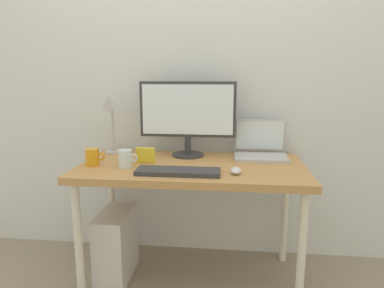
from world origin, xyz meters
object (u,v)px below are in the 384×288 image
object	(u,v)px
mouse	(236,171)
photo_frame	(146,155)
desk_lamp	(110,110)
keyboard	(178,172)
monitor	(188,114)
computer_tower	(116,245)
desk	(192,176)
coffee_mug	(93,157)
glass_cup	(125,159)
laptop	(260,148)

from	to	relation	value
mouse	photo_frame	xyz separation A→B (m)	(-0.52, 0.17, 0.03)
desk_lamp	keyboard	bearing A→B (deg)	-39.72
monitor	computer_tower	world-z (taller)	monitor
desk	computer_tower	bearing A→B (deg)	-176.66
desk	computer_tower	size ratio (longest dim) A/B	3.07
keyboard	computer_tower	world-z (taller)	keyboard
desk	monitor	bearing A→B (deg)	103.41
monitor	coffee_mug	size ratio (longest dim) A/B	5.32
desk_lamp	glass_cup	world-z (taller)	desk_lamp
glass_cup	computer_tower	bearing A→B (deg)	144.02
monitor	glass_cup	world-z (taller)	monitor
mouse	desk	bearing A→B (deg)	145.86
mouse	photo_frame	bearing A→B (deg)	161.86
laptop	keyboard	size ratio (longest dim) A/B	0.73
coffee_mug	glass_cup	world-z (taller)	glass_cup
laptop	keyboard	world-z (taller)	laptop
photo_frame	laptop	bearing A→B (deg)	18.11
photo_frame	computer_tower	size ratio (longest dim) A/B	0.26
photo_frame	computer_tower	distance (m)	0.60
keyboard	mouse	world-z (taller)	mouse
laptop	keyboard	xyz separation A→B (m)	(-0.46, -0.43, -0.05)
computer_tower	photo_frame	bearing A→B (deg)	8.76
keyboard	desk	bearing A→B (deg)	75.55
mouse	desk_lamp	bearing A→B (deg)	154.57
monitor	keyboard	bearing A→B (deg)	-90.29
desk	desk_lamp	xyz separation A→B (m)	(-0.55, 0.21, 0.35)
keyboard	photo_frame	distance (m)	0.30
desk	keyboard	world-z (taller)	keyboard
monitor	coffee_mug	distance (m)	0.63
laptop	coffee_mug	xyz separation A→B (m)	(-0.96, -0.31, -0.01)
laptop	computer_tower	distance (m)	1.07
desk_lamp	mouse	xyz separation A→B (m)	(0.79, -0.38, -0.27)
monitor	computer_tower	distance (m)	0.92
desk_lamp	computer_tower	world-z (taller)	desk_lamp
mouse	monitor	bearing A→B (deg)	128.33
desk_lamp	glass_cup	distance (m)	0.43
monitor	photo_frame	xyz separation A→B (m)	(-0.22, -0.21, -0.22)
monitor	mouse	xyz separation A→B (m)	(0.30, -0.38, -0.25)
mouse	glass_cup	bearing A→B (deg)	173.77
keyboard	glass_cup	xyz separation A→B (m)	(-0.31, 0.10, 0.04)
keyboard	mouse	size ratio (longest dim) A/B	4.89
photo_frame	keyboard	bearing A→B (deg)	-42.62
photo_frame	desk_lamp	bearing A→B (deg)	142.83
monitor	coffee_mug	world-z (taller)	monitor
desk_lamp	coffee_mug	xyz separation A→B (m)	(-0.01, -0.29, -0.24)
laptop	mouse	xyz separation A→B (m)	(-0.16, -0.39, -0.04)
coffee_mug	photo_frame	size ratio (longest dim) A/B	1.02
keyboard	laptop	bearing A→B (deg)	42.93
desk	monitor	distance (m)	0.40
laptop	photo_frame	world-z (taller)	laptop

